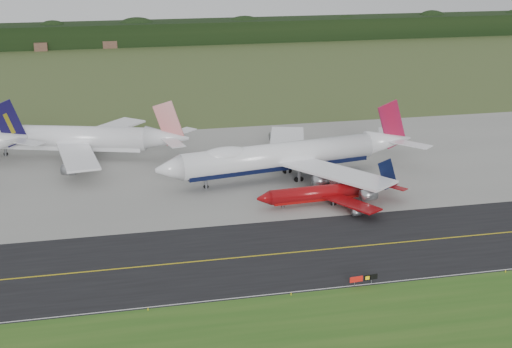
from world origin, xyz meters
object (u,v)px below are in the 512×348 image
(jet_red_737, at_px, (330,192))
(jet_star_tail, at_px, (77,138))
(jet_ba_747, at_px, (288,155))
(taxiway_sign, at_px, (364,278))

(jet_red_737, xyz_separation_m, jet_star_tail, (-57.13, 47.39, 2.95))
(jet_ba_747, height_order, jet_star_tail, jet_ba_747)
(jet_ba_747, xyz_separation_m, jet_red_737, (5.09, -18.85, -3.41))
(jet_ba_747, relative_size, jet_red_737, 2.02)
(jet_star_tail, bearing_deg, taxiway_sign, -59.85)
(jet_star_tail, distance_m, taxiway_sign, 100.69)
(jet_ba_747, distance_m, jet_star_tail, 59.35)
(jet_red_737, relative_size, taxiway_sign, 6.60)
(jet_star_tail, height_order, taxiway_sign, jet_star_tail)
(jet_red_737, distance_m, jet_star_tail, 74.28)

